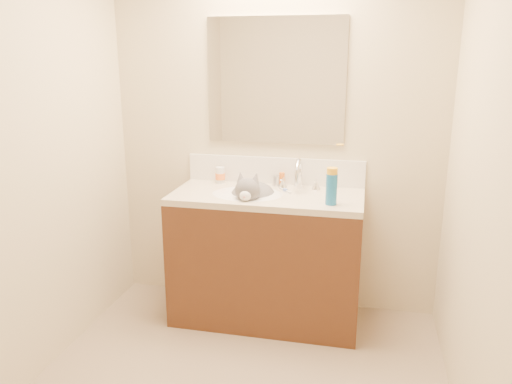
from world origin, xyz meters
The scene contains 16 objects.
room_shell centered at (0.00, 0.00, 1.49)m, with size 2.24×2.54×2.52m.
vanity_cabinet centered at (0.00, 0.97, 0.41)m, with size 1.20×0.55×0.82m, color #452413.
counter_slab centered at (0.00, 0.97, 0.84)m, with size 1.20×0.55×0.04m, color #C3B599.
basin centered at (-0.12, 0.94, 0.79)m, with size 0.45×0.36×0.14m, color white.
faucet centered at (0.18, 1.11, 0.95)m, with size 0.28×0.20×0.21m.
cat centered at (-0.09, 0.96, 0.83)m, with size 0.34×0.42×0.33m.
backsplash centered at (0.00, 1.24, 0.95)m, with size 1.20×0.02×0.18m, color silver.
mirror centered at (0.00, 1.24, 1.54)m, with size 0.90×0.02×0.80m, color white.
pill_bottle centered at (-0.36, 1.17, 0.91)m, with size 0.06×0.06×0.11m, color silver.
pill_label centered at (-0.36, 1.17, 0.91)m, with size 0.07×0.07×0.04m, color orange.
silver_jar centered at (0.02, 1.19, 0.89)m, with size 0.06×0.06×0.07m, color #B7B7BC.
amber_bottle centered at (0.06, 1.18, 0.91)m, with size 0.04×0.04×0.09m, color #D46318.
toothbrush centered at (0.10, 1.05, 0.86)m, with size 0.01×0.13×0.01m, color silver.
toothbrush_head centered at (0.10, 1.05, 0.87)m, with size 0.02×0.03×0.02m, color #657ED7.
spray_can centered at (0.41, 0.82, 0.95)m, with size 0.07×0.07×0.18m, color #1762A3.
spray_cap centered at (0.41, 0.82, 1.06)m, with size 0.06×0.06×0.04m, color gold.
Camera 1 is at (0.59, -1.99, 1.70)m, focal length 35.00 mm.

